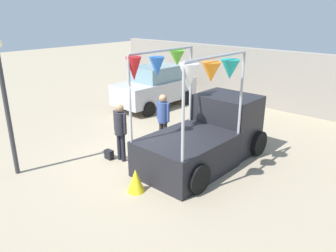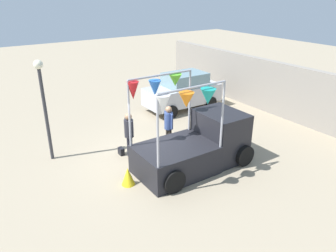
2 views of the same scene
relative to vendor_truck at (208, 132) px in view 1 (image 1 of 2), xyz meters
The scene contains 9 objects.
ground_plane 2.16m from the vendor_truck, 136.69° to the right, with size 60.00×60.00×0.00m, color gray.
vendor_truck is the anchor object (origin of this frame).
parked_car 6.00m from the vendor_truck, 149.36° to the left, with size 1.88×4.00×1.88m.
person_customer 2.59m from the vendor_truck, 136.15° to the right, with size 0.53×0.34×1.76m.
person_vendor 1.69m from the vendor_truck, behind, with size 0.53×0.34×1.76m.
handbag 3.06m from the vendor_truck, 138.04° to the right, with size 0.28×0.16×0.28m, color black.
street_lamp 5.65m from the vendor_truck, 128.19° to the right, with size 0.32×0.32×3.70m.
brick_boundary_wall 6.63m from the vendor_truck, 102.55° to the left, with size 18.00×0.36×2.60m, color gray.
folded_kite_bundle_sunflower 2.78m from the vendor_truck, 94.61° to the right, with size 0.44×0.44×0.60m, color yellow.
Camera 1 is at (6.62, -6.10, 4.28)m, focal length 35.00 mm.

